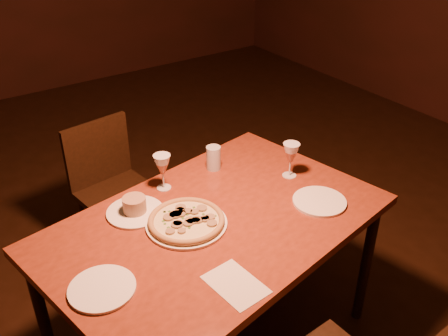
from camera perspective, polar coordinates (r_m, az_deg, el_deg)
floor at (r=2.49m, az=-2.26°, el=-18.55°), size 7.00×7.00×0.00m
dining_table at (r=2.00m, az=-1.02°, el=-7.44°), size 1.46×1.08×0.71m
chair_far at (r=2.74m, az=-12.66°, el=-1.93°), size 0.42×0.42×0.77m
pizza_plate at (r=1.93m, az=-4.32°, el=-6.06°), size 0.32×0.32×0.03m
ramekin_saucer at (r=2.02m, az=-10.16°, el=-4.55°), size 0.23×0.23×0.07m
wine_glass_far at (r=2.13m, az=-7.01°, el=-0.45°), size 0.07×0.07×0.16m
wine_glass_right at (r=2.22m, az=7.60°, el=0.91°), size 0.07×0.07×0.16m
water_tumbler at (r=2.27m, az=-1.21°, el=1.17°), size 0.07×0.07×0.11m
side_plate_left at (r=1.72m, az=-13.76°, el=-13.24°), size 0.22×0.22×0.01m
side_plate_near at (r=2.10m, az=10.86°, el=-3.77°), size 0.22×0.22×0.01m
menu_card at (r=1.69m, az=1.34°, el=-13.15°), size 0.16×0.22×0.00m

